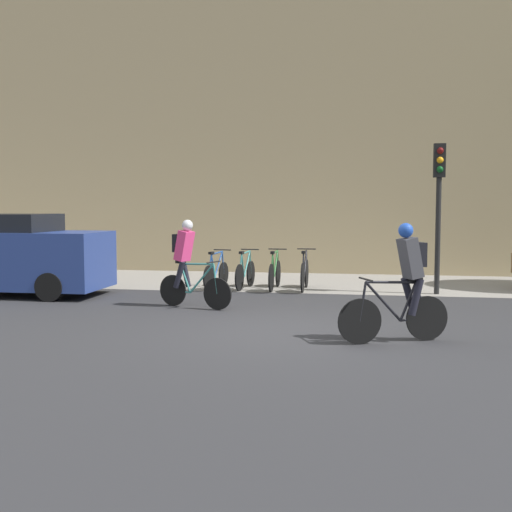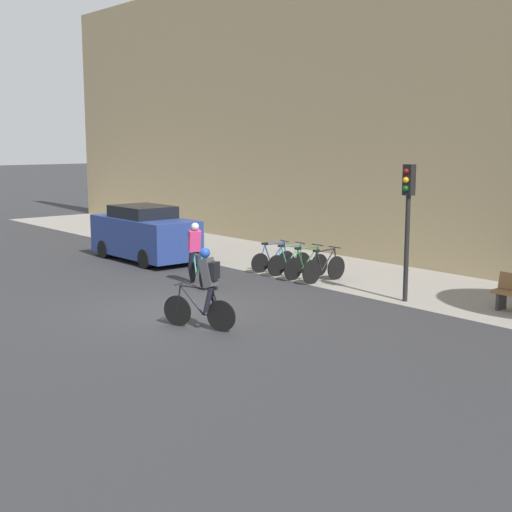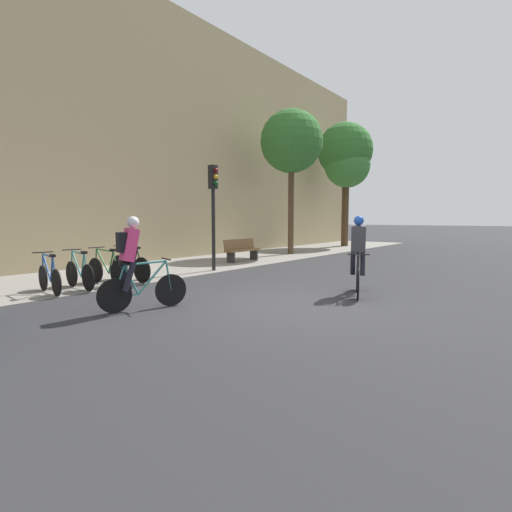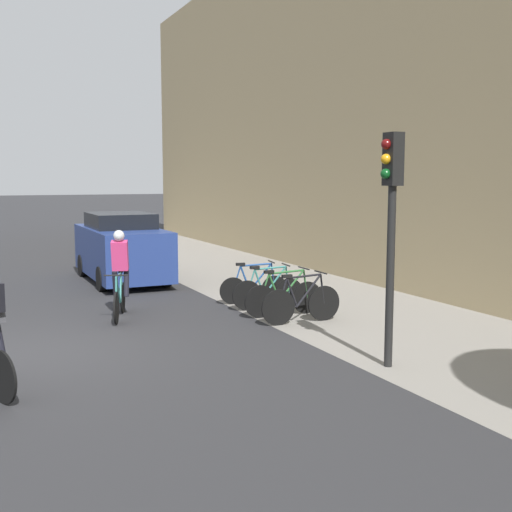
% 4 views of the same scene
% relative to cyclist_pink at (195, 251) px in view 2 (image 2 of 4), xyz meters
% --- Properties ---
extents(ground, '(200.00, 200.00, 0.00)m').
position_rel_cyclist_pink_xyz_m(ground, '(2.24, -2.13, -0.95)').
color(ground, '#2B2B2D').
extents(kerb_strip, '(44.00, 4.50, 0.01)m').
position_rel_cyclist_pink_xyz_m(kerb_strip, '(2.24, 4.62, -0.94)').
color(kerb_strip, gray).
rests_on(kerb_strip, ground).
extents(building_facade, '(44.00, 0.60, 10.54)m').
position_rel_cyclist_pink_xyz_m(building_facade, '(2.24, 7.17, 4.32)').
color(building_facade, tan).
rests_on(building_facade, ground).
extents(cyclist_pink, '(1.62, 0.68, 1.76)m').
position_rel_cyclist_pink_xyz_m(cyclist_pink, '(0.00, 0.00, 0.00)').
color(cyclist_pink, black).
rests_on(cyclist_pink, ground).
extents(cyclist_grey, '(1.63, 0.77, 1.78)m').
position_rel_cyclist_pink_xyz_m(cyclist_grey, '(4.10, -2.65, -0.00)').
color(cyclist_grey, black).
rests_on(cyclist_grey, ground).
extents(parked_bike_0, '(0.46, 1.56, 0.94)m').
position_rel_cyclist_pink_xyz_m(parked_bike_0, '(-0.10, 3.02, -0.57)').
color(parked_bike_0, black).
rests_on(parked_bike_0, ground).
extents(parked_bike_1, '(0.46, 1.59, 0.96)m').
position_rel_cyclist_pink_xyz_m(parked_bike_1, '(0.63, 3.02, -0.56)').
color(parked_bike_1, black).
rests_on(parked_bike_1, ground).
extents(parked_bike_2, '(0.46, 1.73, 0.97)m').
position_rel_cyclist_pink_xyz_m(parked_bike_2, '(1.36, 3.02, -0.54)').
color(parked_bike_2, black).
rests_on(parked_bike_2, ground).
extents(parked_bike_3, '(0.46, 1.69, 0.98)m').
position_rel_cyclist_pink_xyz_m(parked_bike_3, '(2.09, 3.02, -0.54)').
color(parked_bike_3, black).
rests_on(parked_bike_3, ground).
extents(traffic_light_pole, '(0.26, 0.30, 3.44)m').
position_rel_cyclist_pink_xyz_m(traffic_light_pole, '(5.16, 2.78, 1.44)').
color(traffic_light_pole, black).
rests_on(traffic_light_pole, ground).
extents(parked_car, '(4.30, 1.84, 1.85)m').
position_rel_cyclist_pink_xyz_m(parked_car, '(-4.43, 1.07, -0.05)').
color(parked_car, navy).
rests_on(parked_car, ground).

